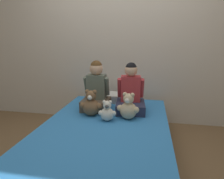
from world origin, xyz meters
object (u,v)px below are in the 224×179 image
bed (105,142)px  teddy_bear_held_by_left_child (91,105)px  child_on_left (96,90)px  pillow_at_headboard (118,98)px  teddy_bear_held_by_right_child (128,108)px  teddy_bear_between_children (107,112)px  child_on_right (131,94)px

bed → teddy_bear_held_by_left_child: 0.45m
child_on_left → pillow_at_headboard: 0.45m
teddy_bear_held_by_right_child → teddy_bear_between_children: size_ratio=1.30×
child_on_right → teddy_bear_held_by_right_child: child_on_right is taller
teddy_bear_held_by_left_child → teddy_bear_held_by_right_child: teddy_bear_held_by_left_child is taller
child_on_left → teddy_bear_held_by_right_child: size_ratio=2.04×
teddy_bear_between_children → teddy_bear_held_by_right_child: bearing=19.0°
bed → teddy_bear_held_by_right_child: bearing=43.5°
teddy_bear_held_by_right_child → pillow_at_headboard: 0.66m
bed → teddy_bear_between_children: size_ratio=8.58×
teddy_bear_held_by_left_child → teddy_bear_held_by_right_child: (0.43, -0.02, -0.00)m
bed → pillow_at_headboard: bearing=90.0°
child_on_right → child_on_left: bearing=174.4°
teddy_bear_between_children → child_on_left: bearing=115.4°
bed → pillow_at_headboard: 0.86m
bed → pillow_at_headboard: pillow_at_headboard is taller
child_on_left → child_on_right: size_ratio=1.03×
bed → teddy_bear_held_by_right_child: teddy_bear_held_by_right_child is taller
bed → pillow_at_headboard: size_ratio=3.33×
child_on_left → teddy_bear_between_children: bearing=-60.8°
child_on_right → pillow_at_headboard: child_on_right is taller
teddy_bear_held_by_left_child → teddy_bear_between_children: bearing=-31.2°
teddy_bear_held_by_right_child → pillow_at_headboard: (-0.22, 0.61, -0.07)m
child_on_left → pillow_at_headboard: (0.22, 0.35, -0.19)m
child_on_right → teddy_bear_held_by_right_child: size_ratio=1.98×
teddy_bear_held_by_left_child → pillow_at_headboard: (0.21, 0.59, -0.07)m
child_on_right → pillow_at_headboard: bearing=115.8°
child_on_right → teddy_bear_between_children: child_on_right is taller
child_on_right → pillow_at_headboard: 0.44m
teddy_bear_between_children → pillow_at_headboard: (-0.00, 0.71, -0.04)m
bed → teddy_bear_held_by_left_child: bearing=133.3°
pillow_at_headboard → child_on_right: bearing=-58.4°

